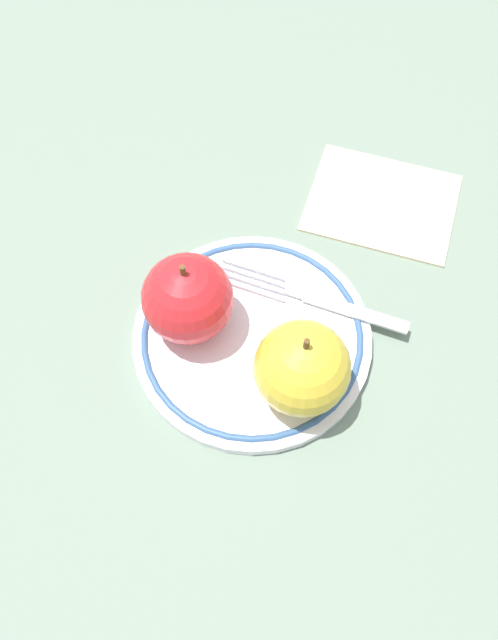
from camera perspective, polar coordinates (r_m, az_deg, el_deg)
ground_plane at (r=0.56m, az=-0.19°, el=-1.82°), size 2.00×2.00×0.00m
plate at (r=0.56m, az=-0.00°, el=-1.29°), size 0.21×0.21×0.01m
apple_red_whole at (r=0.52m, az=-6.16°, el=1.95°), size 0.08×0.08×0.09m
apple_second_whole at (r=0.49m, az=4.31°, el=-4.40°), size 0.08×0.08×0.09m
fork at (r=0.57m, az=5.88°, el=1.83°), size 0.08×0.17×0.00m
napkin_folded at (r=0.66m, az=11.65°, el=10.54°), size 0.16×0.17×0.01m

